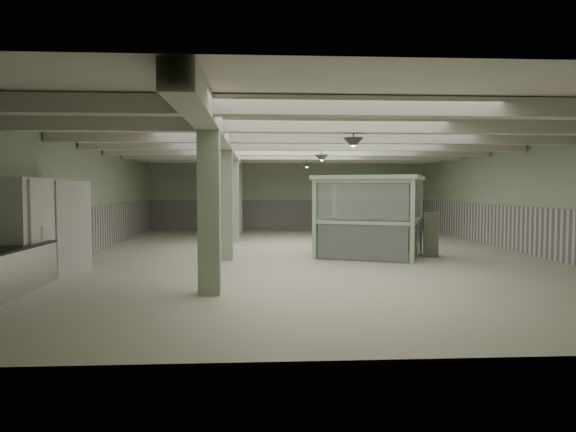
{
  "coord_description": "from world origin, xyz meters",
  "views": [
    {
      "loc": [
        -1.56,
        -16.0,
        2.06
      ],
      "look_at": [
        -0.71,
        -1.62,
        1.3
      ],
      "focal_mm": 32.0,
      "sensor_mm": 36.0,
      "label": 1
    }
  ],
  "objects": [
    {
      "name": "beam_d",
      "position": [
        0.0,
        0.0,
        3.42
      ],
      "size": [
        13.9,
        0.35,
        0.32
      ],
      "primitive_type": "cube",
      "color": "beige",
      "rests_on": "ceiling"
    },
    {
      "name": "beam_e",
      "position": [
        0.0,
        2.5,
        3.42
      ],
      "size": [
        13.9,
        0.35,
        0.32
      ],
      "primitive_type": "cube",
      "color": "beige",
      "rests_on": "ceiling"
    },
    {
      "name": "wainscot_back",
      "position": [
        0.0,
        9.97,
        0.75
      ],
      "size": [
        13.9,
        0.05,
        1.5
      ],
      "primitive_type": "cube",
      "color": "silver",
      "rests_on": "floor"
    },
    {
      "name": "beam_c",
      "position": [
        0.0,
        -2.5,
        3.42
      ],
      "size": [
        13.9,
        0.35,
        0.32
      ],
      "primitive_type": "cube",
      "color": "beige",
      "rests_on": "ceiling"
    },
    {
      "name": "column_c",
      "position": [
        -2.5,
        4.0,
        1.8
      ],
      "size": [
        0.42,
        0.42,
        3.6
      ],
      "primitive_type": "cube",
      "color": "#92A685",
      "rests_on": "floor"
    },
    {
      "name": "girder",
      "position": [
        -2.5,
        0.0,
        3.38
      ],
      "size": [
        0.45,
        19.9,
        0.4
      ],
      "primitive_type": "cube",
      "color": "beige",
      "rests_on": "ceiling"
    },
    {
      "name": "pitcher_far",
      "position": [
        -6.44,
        -4.67,
        1.04
      ],
      "size": [
        0.22,
        0.25,
        0.29
      ],
      "primitive_type": null,
      "rotation": [
        0.0,
        0.0,
        0.13
      ],
      "color": "#B1B1B6",
      "rests_on": "prep_counter"
    },
    {
      "name": "pendant_back",
      "position": [
        0.5,
        5.5,
        3.05
      ],
      "size": [
        0.44,
        0.44,
        0.22
      ],
      "primitive_type": "cone",
      "rotation": [
        3.14,
        0.0,
        0.0
      ],
      "color": "#2A392B",
      "rests_on": "ceiling"
    },
    {
      "name": "wall_left",
      "position": [
        -7.0,
        0.0,
        1.8
      ],
      "size": [
        0.02,
        20.0,
        3.6
      ],
      "primitive_type": "cube",
      "color": "#9CAF8C",
      "rests_on": "floor"
    },
    {
      "name": "wall_front",
      "position": [
        0.0,
        -10.0,
        1.8
      ],
      "size": [
        14.0,
        0.02,
        3.6
      ],
      "primitive_type": "cube",
      "color": "#9CAF8C",
      "rests_on": "floor"
    },
    {
      "name": "ceiling",
      "position": [
        0.0,
        0.0,
        3.6
      ],
      "size": [
        14.0,
        20.0,
        0.02
      ],
      "primitive_type": "cube",
      "color": "white",
      "rests_on": "wall_back"
    },
    {
      "name": "column_d",
      "position": [
        -2.5,
        8.0,
        1.8
      ],
      "size": [
        0.42,
        0.42,
        3.6
      ],
      "primitive_type": "cube",
      "color": "#92A685",
      "rests_on": "floor"
    },
    {
      "name": "beam_g",
      "position": [
        0.0,
        7.5,
        3.42
      ],
      "size": [
        13.9,
        0.35,
        0.32
      ],
      "primitive_type": "cube",
      "color": "beige",
      "rests_on": "ceiling"
    },
    {
      "name": "pendant_front",
      "position": [
        0.5,
        -5.0,
        3.05
      ],
      "size": [
        0.44,
        0.44,
        0.22
      ],
      "primitive_type": "cone",
      "rotation": [
        3.14,
        0.0,
        0.0
      ],
      "color": "#2A392B",
      "rests_on": "ceiling"
    },
    {
      "name": "wall_back",
      "position": [
        0.0,
        10.0,
        1.8
      ],
      "size": [
        14.0,
        0.02,
        3.6
      ],
      "primitive_type": "cube",
      "color": "#9CAF8C",
      "rests_on": "floor"
    },
    {
      "name": "floor",
      "position": [
        0.0,
        0.0,
        0.0
      ],
      "size": [
        20.0,
        20.0,
        0.0
      ],
      "primitive_type": "plane",
      "color": "beige",
      "rests_on": "ground"
    },
    {
      "name": "column_b",
      "position": [
        -2.5,
        -1.0,
        1.8
      ],
      "size": [
        0.42,
        0.42,
        3.6
      ],
      "primitive_type": "cube",
      "color": "#92A685",
      "rests_on": "floor"
    },
    {
      "name": "beam_b",
      "position": [
        0.0,
        -5.0,
        3.42
      ],
      "size": [
        13.9,
        0.35,
        0.32
      ],
      "primitive_type": "cube",
      "color": "beige",
      "rests_on": "ceiling"
    },
    {
      "name": "pendant_mid",
      "position": [
        0.5,
        0.5,
        3.05
      ],
      "size": [
        0.44,
        0.44,
        0.22
      ],
      "primitive_type": "cone",
      "rotation": [
        3.14,
        0.0,
        0.0
      ],
      "color": "#2A392B",
      "rests_on": "ceiling"
    },
    {
      "name": "wainscot_right",
      "position": [
        6.97,
        0.0,
        0.75
      ],
      "size": [
        0.05,
        19.9,
        1.5
      ],
      "primitive_type": "cube",
      "color": "silver",
      "rests_on": "floor"
    },
    {
      "name": "wainscot_left",
      "position": [
        -6.97,
        0.0,
        0.75
      ],
      "size": [
        0.05,
        19.9,
        1.5
      ],
      "primitive_type": "cube",
      "color": "silver",
      "rests_on": "floor"
    },
    {
      "name": "filing_cabinet",
      "position": [
        3.73,
        -0.65,
        0.67
      ],
      "size": [
        0.6,
        0.72,
        1.35
      ],
      "primitive_type": "cube",
      "rotation": [
        0.0,
        0.0,
        -0.3
      ],
      "color": "#5B5F4F",
      "rests_on": "floor"
    },
    {
      "name": "guard_booth",
      "position": [
        1.85,
        -0.55,
        1.68
      ],
      "size": [
        3.82,
        3.57,
        2.46
      ],
      "rotation": [
        0.0,
        0.0,
        -0.4
      ],
      "color": "#9EBE98",
      "rests_on": "floor"
    },
    {
      "name": "beam_f",
      "position": [
        0.0,
        5.0,
        3.42
      ],
      "size": [
        13.9,
        0.35,
        0.32
      ],
      "primitive_type": "cube",
      "color": "beige",
      "rests_on": "ceiling"
    },
    {
      "name": "beam_a",
      "position": [
        0.0,
        -7.5,
        3.42
      ],
      "size": [
        13.9,
        0.35,
        0.32
      ],
      "primitive_type": "cube",
      "color": "beige",
      "rests_on": "ceiling"
    },
    {
      "name": "wall_right",
      "position": [
        7.0,
        0.0,
        1.8
      ],
      "size": [
        0.02,
        20.0,
        3.6
      ],
      "primitive_type": "cube",
      "color": "#9CAF8C",
      "rests_on": "floor"
    },
    {
      "name": "walkin_cooler",
      "position": [
        -6.62,
        -4.0,
        1.21
      ],
      "size": [
        1.1,
        2.64,
        2.42
      ],
      "color": "silver",
      "rests_on": "floor"
    },
    {
      "name": "column_a",
      "position": [
        -2.5,
        -6.0,
        1.8
      ],
      "size": [
        0.42,
        0.42,
        3.6
      ],
      "primitive_type": "cube",
      "color": "#92A685",
      "rests_on": "floor"
    }
  ]
}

